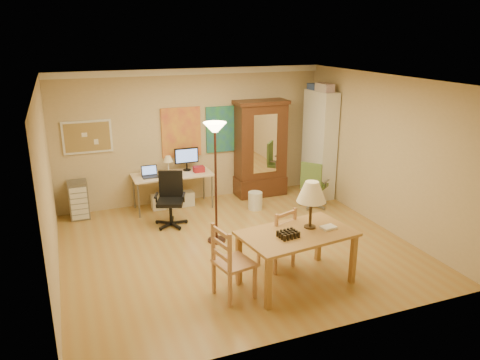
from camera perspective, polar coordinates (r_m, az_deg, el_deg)
name	(u,v)px	position (r m, az deg, el deg)	size (l,w,h in m)	color
floor	(237,246)	(7.79, -0.40, -8.11)	(5.50, 5.50, 0.00)	#AA7B3C
crown_molding	(192,71)	(9.38, -5.93, 13.03)	(5.50, 0.08, 0.12)	white
corkboard	(87,137)	(9.23, -18.11, 5.01)	(0.90, 0.04, 0.62)	#9B7F49
art_panel_left	(181,132)	(9.50, -7.18, 5.78)	(0.80, 0.04, 1.00)	yellow
art_panel_right	(224,129)	(9.75, -2.02, 6.22)	(0.75, 0.04, 0.95)	#23618F
dining_table	(302,221)	(6.48, 7.60, -4.95)	(1.64, 1.11, 1.44)	olive
ladder_chair_back	(278,240)	(7.00, 4.63, -7.28)	(0.55, 0.54, 0.94)	#9E6F48
ladder_chair_left	(232,264)	(6.23, -1.00, -10.20)	(0.54, 0.56, 1.02)	#9E6F48
torchiere_lamp	(215,148)	(7.45, -3.04, 3.98)	(0.37, 0.37, 2.03)	#381C16
computer_desk	(174,187)	(9.41, -8.08, -0.82)	(1.55, 0.68, 1.17)	beige
office_chair_black	(171,211)	(8.61, -8.42, -3.80)	(0.61, 0.61, 0.98)	black
office_chair_green	(313,195)	(9.48, 8.92, -1.81)	(0.61, 0.61, 0.96)	slate
drawer_cart	(79,200)	(9.33, -19.08, -2.31)	(0.35, 0.42, 0.71)	slate
armoire	(260,155)	(9.93, 2.51, 3.09)	(1.11, 0.53, 2.04)	#3B2010
bookshelf	(319,144)	(10.01, 9.63, 4.29)	(0.33, 0.89, 2.23)	white
wastebin	(255,201)	(9.30, 1.86, -2.53)	(0.28, 0.28, 0.35)	silver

